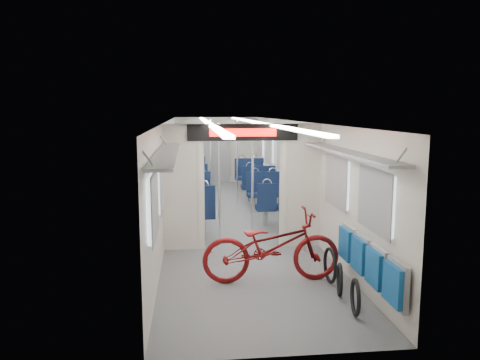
{
  "coord_description": "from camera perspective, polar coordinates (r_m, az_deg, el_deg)",
  "views": [
    {
      "loc": [
        -0.96,
        -10.48,
        2.55
      ],
      "look_at": [
        -0.02,
        -1.79,
        1.24
      ],
      "focal_mm": 35.0,
      "sensor_mm": 36.0,
      "label": 1
    }
  ],
  "objects": [
    {
      "name": "stanchion_far_left",
      "position": [
        12.4,
        -3.57,
        2.05
      ],
      "size": [
        0.04,
        0.04,
        2.3
      ],
      "primitive_type": "cylinder",
      "color": "silver",
      "rests_on": "ground"
    },
    {
      "name": "seat_bay_near_right",
      "position": [
        11.2,
        3.67,
        -1.85
      ],
      "size": [
        0.9,
        2.0,
        1.08
      ],
      "color": "#0D1A39",
      "rests_on": "ground"
    },
    {
      "name": "stanchion_near_left",
      "position": [
        9.12,
        -2.53,
        -0.3
      ],
      "size": [
        0.04,
        0.04,
        2.3
      ],
      "primitive_type": "cylinder",
      "color": "silver",
      "rests_on": "ground"
    },
    {
      "name": "bike_hoop_b",
      "position": [
        6.74,
        12.05,
        -11.99
      ],
      "size": [
        0.15,
        0.47,
        0.47
      ],
      "primitive_type": "torus",
      "rotation": [
        1.57,
        0.0,
        1.35
      ],
      "color": "black",
      "rests_on": "ground"
    },
    {
      "name": "seat_bay_far_right",
      "position": [
        14.03,
        1.66,
        0.37
      ],
      "size": [
        0.93,
        2.17,
        1.13
      ],
      "color": "#0D1A39",
      "rests_on": "ground"
    },
    {
      "name": "bicycle",
      "position": [
        7.04,
        3.85,
        -8.06
      ],
      "size": [
        2.07,
        0.74,
        1.08
      ],
      "primitive_type": "imported",
      "rotation": [
        0.0,
        0.0,
        1.58
      ],
      "color": "maroon",
      "rests_on": "ground"
    },
    {
      "name": "bike_hoop_a",
      "position": [
        6.18,
        13.87,
        -13.92
      ],
      "size": [
        0.12,
        0.48,
        0.48
      ],
      "primitive_type": "torus",
      "rotation": [
        1.57,
        0.0,
        1.42
      ],
      "color": "black",
      "rests_on": "ground"
    },
    {
      "name": "seat_bay_near_left",
      "position": [
        10.58,
        -5.93,
        -2.29
      ],
      "size": [
        0.95,
        2.28,
        1.16
      ],
      "color": "#0D1A39",
      "rests_on": "ground"
    },
    {
      "name": "stanchion_far_right",
      "position": [
        12.47,
        -0.34,
        2.09
      ],
      "size": [
        0.04,
        0.04,
        2.3
      ],
      "primitive_type": "cylinder",
      "color": "silver",
      "rests_on": "ground"
    },
    {
      "name": "bike_hoop_c",
      "position": [
        7.18,
        10.91,
        -10.37
      ],
      "size": [
        0.06,
        0.54,
        0.54
      ],
      "primitive_type": "torus",
      "rotation": [
        1.57,
        0.0,
        1.59
      ],
      "color": "black",
      "rests_on": "ground"
    },
    {
      "name": "stanchion_near_right",
      "position": [
        9.11,
        1.51,
        -0.3
      ],
      "size": [
        0.04,
        0.04,
        2.3
      ],
      "primitive_type": "cylinder",
      "color": "silver",
      "rests_on": "ground"
    },
    {
      "name": "carriage",
      "position": [
        10.31,
        -0.8,
        2.7
      ],
      "size": [
        12.0,
        12.02,
        2.31
      ],
      "color": "#515456",
      "rests_on": "ground"
    },
    {
      "name": "flip_bench",
      "position": [
        6.46,
        15.35,
        -9.54
      ],
      "size": [
        0.12,
        2.13,
        0.54
      ],
      "color": "gray",
      "rests_on": "carriage"
    },
    {
      "name": "seat_bay_far_left",
      "position": [
        14.4,
        -6.01,
        0.59
      ],
      "size": [
        0.95,
        2.27,
        1.16
      ],
      "color": "#0D1A39",
      "rests_on": "ground"
    }
  ]
}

